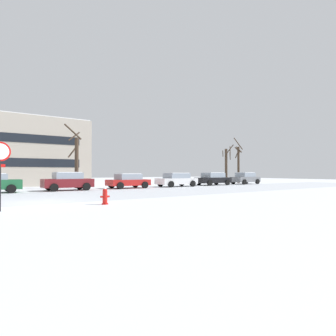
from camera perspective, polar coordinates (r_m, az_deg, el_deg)
ground_plane at (r=15.39m, az=-24.52°, el=-6.42°), size 120.00×120.00×0.00m
road_surface at (r=18.75m, az=-26.46°, el=-5.39°), size 80.00×8.85×0.00m
stop_sign at (r=12.67m, az=-30.79°, el=0.98°), size 0.74×0.18×2.70m
fire_hydrant at (r=13.61m, az=-12.62°, el=-5.54°), size 0.44×0.30×0.79m
parked_car_maroon at (r=24.87m, az=-19.61°, el=-2.51°), size 3.95×2.05×1.54m
parked_car_red at (r=26.86m, az=-8.04°, el=-2.55°), size 3.90×2.15×1.40m
parked_car_white at (r=29.67m, az=1.75°, el=-2.35°), size 4.33×2.15×1.46m
parked_car_black at (r=33.51m, az=9.11°, el=-2.14°), size 4.34×2.09×1.49m
parked_car_gray at (r=37.53m, az=15.34°, el=-1.98°), size 3.88×2.05×1.50m
tree_far_left at (r=40.21m, az=14.04°, el=1.07°), size 1.21×1.22×6.28m
tree_far_mid at (r=28.18m, az=-18.08°, el=1.66°), size 1.72×2.03×6.03m
tree_far_right at (r=39.66m, az=11.72°, el=0.71°), size 1.56×1.54×5.32m
building_far_left at (r=37.85m, az=-28.42°, el=2.73°), size 14.59×10.64×7.64m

